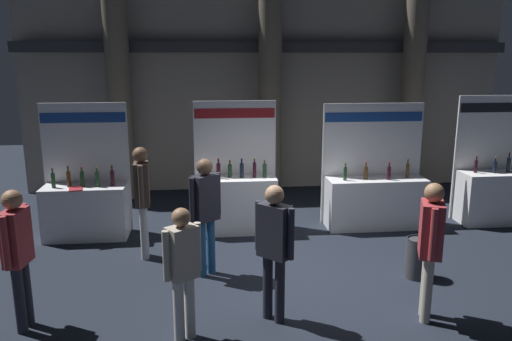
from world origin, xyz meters
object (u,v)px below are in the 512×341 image
visitor_5 (431,239)px  visitor_2 (142,193)px  exhibitor_booth_3 (506,191)px  trash_bin (417,258)px  visitor_1 (274,242)px  exhibitor_booth_2 (375,197)px  visitor_3 (206,207)px  visitor_4 (183,265)px  exhibitor_booth_0 (86,205)px  visitor_0 (18,249)px  exhibitor_booth_1 (236,199)px

visitor_5 → visitor_2: bearing=-102.3°
exhibitor_booth_3 → visitor_2: bearing=-170.7°
trash_bin → visitor_1: (-2.27, -1.00, 0.72)m
visitor_1 → exhibitor_booth_2: bearing=98.2°
exhibitor_booth_3 → visitor_1: bearing=-146.8°
visitor_3 → visitor_5: 3.11m
visitor_1 → visitor_5: (1.88, -0.17, 0.03)m
exhibitor_booth_2 → visitor_3: (-3.20, -1.88, 0.48)m
exhibitor_booth_3 → visitor_4: (-6.11, -3.62, 0.31)m
visitor_1 → exhibitor_booth_0: bearing=176.7°
exhibitor_booth_2 → visitor_0: bearing=-149.4°
exhibitor_booth_3 → visitor_3: (-5.85, -1.89, 0.44)m
exhibitor_booth_3 → visitor_3: 6.16m
visitor_4 → exhibitor_booth_3: bearing=-4.6°
visitor_1 → visitor_3: 1.62m
exhibitor_booth_1 → exhibitor_booth_3: (5.28, -0.01, -0.00)m
exhibitor_booth_0 → exhibitor_booth_3: bearing=0.4°
visitor_0 → visitor_1: size_ratio=1.00×
visitor_4 → visitor_0: bearing=132.1°
exhibitor_booth_2 → visitor_4: 5.02m
visitor_0 → exhibitor_booth_0: bearing=-172.8°
visitor_1 → visitor_3: visitor_3 is taller
exhibitor_booth_0 → visitor_4: bearing=-62.3°
visitor_1 → visitor_5: 1.88m
exhibitor_booth_2 → visitor_0: 6.26m
exhibitor_booth_3 → visitor_0: size_ratio=1.43×
visitor_4 → visitor_5: size_ratio=0.91×
exhibitor_booth_1 → exhibitor_booth_3: 5.28m
exhibitor_booth_3 → visitor_1: (-5.04, -3.29, 0.41)m
visitor_5 → exhibitor_booth_0: bearing=-105.1°
exhibitor_booth_1 → trash_bin: size_ratio=3.94×
visitor_1 → visitor_5: visitor_5 is taller
exhibitor_booth_2 → visitor_1: size_ratio=1.35×
visitor_0 → visitor_5: size_ratio=0.99×
exhibitor_booth_1 → visitor_0: exhibitor_booth_1 is taller
visitor_1 → exhibitor_booth_3: bearing=77.5°
exhibitor_booth_0 → exhibitor_booth_3: size_ratio=0.97×
visitor_4 → visitor_3: bearing=46.1°
visitor_5 → exhibitor_booth_2: bearing=-168.4°
exhibitor_booth_1 → exhibitor_booth_2: size_ratio=1.03×
visitor_1 → visitor_3: size_ratio=0.97×
trash_bin → visitor_4: 3.65m
visitor_1 → visitor_5: bearing=39.2°
trash_bin → exhibitor_booth_3: bearing=39.6°
trash_bin → visitor_4: bearing=-158.3°
trash_bin → exhibitor_booth_1: bearing=137.5°
visitor_3 → visitor_5: bearing=113.3°
exhibitor_booth_1 → visitor_2: bearing=-144.1°
visitor_2 → visitor_0: bearing=-33.9°
exhibitor_booth_2 → visitor_1: bearing=-126.1°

